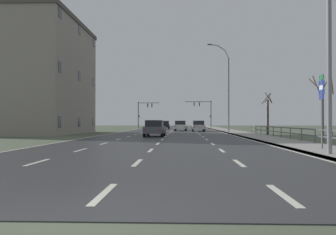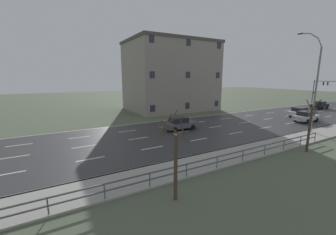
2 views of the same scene
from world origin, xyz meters
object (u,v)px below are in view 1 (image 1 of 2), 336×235
object	(u,v)px
street_lamp_midground	(227,89)
traffic_signal_right	(204,109)
car_far_right	(181,126)
car_near_right	(198,126)
street_lamp_foreground	(326,21)
highway_sign	(322,102)
traffic_signal_left	(144,110)
brick_building	(28,77)
car_far_left	(155,128)
car_mid_centre	(165,125)

from	to	relation	value
street_lamp_midground	traffic_signal_right	distance (m)	32.35
car_far_right	street_lamp_midground	bearing A→B (deg)	-53.46
street_lamp_midground	car_near_right	size ratio (longest dim) A/B	2.82
traffic_signal_right	street_lamp_midground	bearing A→B (deg)	-88.30
street_lamp_foreground	highway_sign	distance (m)	4.41
highway_sign	traffic_signal_left	distance (m)	62.47
brick_building	highway_sign	bearing A→B (deg)	-44.03
traffic_signal_left	street_lamp_foreground	bearing A→B (deg)	-77.36
traffic_signal_left	highway_sign	bearing A→B (deg)	-75.96
car_far_left	brick_building	xyz separation A→B (m)	(-15.57, 7.58, 5.86)
traffic_signal_right	car_far_right	bearing A→B (deg)	-102.46
car_near_right	traffic_signal_left	bearing A→B (deg)	112.72
traffic_signal_left	car_mid_centre	size ratio (longest dim) A/B	1.37
car_far_right	car_near_right	xyz separation A→B (m)	(2.63, -3.20, 0.00)
car_mid_centre	traffic_signal_right	bearing A→B (deg)	48.48
street_lamp_midground	car_near_right	xyz separation A→B (m)	(-3.46, 5.89, -4.82)
car_far_right	car_near_right	bearing A→B (deg)	-47.88
street_lamp_midground	traffic_signal_right	world-z (taller)	street_lamp_midground
street_lamp_midground	highway_sign	distance (m)	29.54
street_lamp_foreground	traffic_signal_right	bearing A→B (deg)	90.90
street_lamp_foreground	brick_building	size ratio (longest dim) A/B	0.69
street_lamp_foreground	brick_building	world-z (taller)	brick_building
car_far_left	car_far_right	world-z (taller)	same
street_lamp_foreground	car_far_left	size ratio (longest dim) A/B	2.74
highway_sign	car_far_left	world-z (taller)	highway_sign
traffic_signal_right	traffic_signal_left	world-z (taller)	traffic_signal_right
street_lamp_foreground	street_lamp_midground	bearing A→B (deg)	90.11
street_lamp_foreground	car_far_right	bearing A→B (deg)	98.46
car_far_right	brick_building	bearing A→B (deg)	-138.83
brick_building	car_far_right	bearing A→B (deg)	38.44
car_mid_centre	highway_sign	bearing A→B (deg)	-81.83
highway_sign	street_lamp_foreground	bearing A→B (deg)	-107.38
highway_sign	traffic_signal_left	xyz separation A→B (m)	(-15.15, 60.59, 1.52)
highway_sign	car_far_right	bearing A→B (deg)	100.41
traffic_signal_left	brick_building	size ratio (longest dim) A/B	0.35
traffic_signal_left	street_lamp_midground	bearing A→B (deg)	-65.58
highway_sign	car_far_right	size ratio (longest dim) A/B	0.90
highway_sign	car_far_left	size ratio (longest dim) A/B	0.90
traffic_signal_left	brick_building	xyz separation A→B (m)	(-9.87, -36.40, 2.73)
traffic_signal_right	car_near_right	world-z (taller)	traffic_signal_right
street_lamp_foreground	highway_sign	bearing A→B (deg)	72.62
traffic_signal_right	car_mid_centre	xyz separation A→B (m)	(-8.20, -10.30, -3.38)
traffic_signal_left	car_mid_centre	distance (m)	10.96
traffic_signal_left	brick_building	distance (m)	37.81
car_far_right	traffic_signal_left	bearing A→B (deg)	112.80
car_far_right	brick_building	xyz separation A→B (m)	(-17.96, -14.26, 5.86)
highway_sign	car_mid_centre	world-z (taller)	highway_sign
street_lamp_midground	car_near_right	distance (m)	8.37
street_lamp_midground	car_far_right	xyz separation A→B (m)	(-6.09, 9.09, -4.82)
traffic_signal_right	car_mid_centre	world-z (taller)	traffic_signal_right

